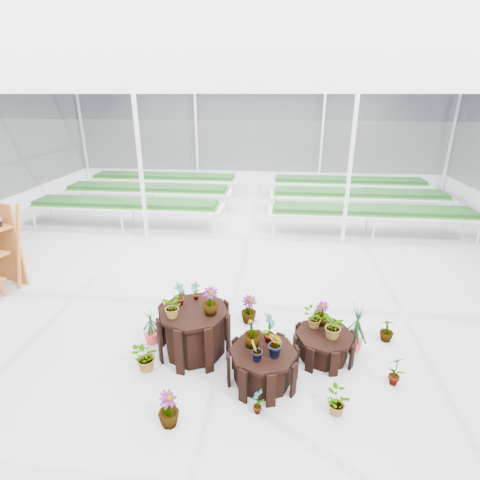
# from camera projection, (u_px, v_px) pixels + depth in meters

# --- Properties ---
(ground_plane) EXTENTS (24.00, 24.00, 0.00)m
(ground_plane) POSITION_uv_depth(u_px,v_px,m) (223.00, 311.00, 7.76)
(ground_plane) COLOR gray
(ground_plane) RESTS_ON ground
(greenhouse_shell) EXTENTS (18.00, 24.00, 4.50)m
(greenhouse_shell) POSITION_uv_depth(u_px,v_px,m) (221.00, 206.00, 6.94)
(greenhouse_shell) COLOR white
(greenhouse_shell) RESTS_ON ground
(steel_frame) EXTENTS (18.00, 24.00, 4.50)m
(steel_frame) POSITION_uv_depth(u_px,v_px,m) (221.00, 206.00, 6.94)
(steel_frame) COLOR silver
(steel_frame) RESTS_ON ground
(nursery_benches) EXTENTS (16.00, 7.00, 0.84)m
(nursery_benches) POSITION_uv_depth(u_px,v_px,m) (250.00, 200.00, 14.27)
(nursery_benches) COLOR silver
(nursery_benches) RESTS_ON ground
(plinth_tall) EXTENTS (1.43, 1.43, 0.83)m
(plinth_tall) POSITION_uv_depth(u_px,v_px,m) (195.00, 331.00, 6.40)
(plinth_tall) COLOR black
(plinth_tall) RESTS_ON ground
(plinth_mid) EXTENTS (1.31, 1.31, 0.56)m
(plinth_mid) POSITION_uv_depth(u_px,v_px,m) (263.00, 366.00, 5.77)
(plinth_mid) COLOR black
(plinth_mid) RESTS_ON ground
(plinth_low) EXTENTS (1.21, 1.21, 0.45)m
(plinth_low) POSITION_uv_depth(u_px,v_px,m) (324.00, 345.00, 6.35)
(plinth_low) COLOR black
(plinth_low) RESTS_ON ground
(nursery_plants) EXTENTS (4.56, 2.99, 1.30)m
(nursery_plants) POSITION_uv_depth(u_px,v_px,m) (254.00, 330.00, 6.28)
(nursery_plants) COLOR #193E19
(nursery_plants) RESTS_ON ground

